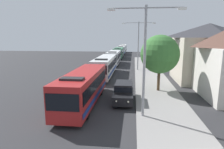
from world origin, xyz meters
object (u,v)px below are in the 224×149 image
bus_second_in_line (105,66)px  bus_rear (121,50)px  bus_fourth_in_line (118,53)px  white_suv (124,91)px  bus_middle (114,57)px  bus_lead (84,86)px  streetlamp_mid (138,41)px  roadside_tree (160,54)px  bus_tail_end (123,48)px  streetlamp_near (145,51)px

bus_second_in_line → bus_rear: 39.80m
bus_second_in_line → bus_fourth_in_line: size_ratio=1.14×
bus_fourth_in_line → white_suv: bus_fourth_in_line is taller
bus_second_in_line → bus_middle: size_ratio=1.16×
bus_lead → bus_second_in_line: size_ratio=0.89×
streetlamp_mid → roadside_tree: (2.12, -14.48, -1.23)m
streetlamp_mid → bus_middle: bearing=125.1°
bus_tail_end → streetlamp_near: streetlamp_near is taller
roadside_tree → bus_middle: bearing=108.7°
bus_second_in_line → roadside_tree: 11.64m
streetlamp_near → roadside_tree: streetlamp_near is taller
bus_fourth_in_line → bus_tail_end: size_ratio=0.92×
bus_tail_end → white_suv: bus_tail_end is taller
streetlamp_mid → roadside_tree: size_ratio=1.40×
streetlamp_near → roadside_tree: bearing=74.5°
bus_tail_end → streetlamp_mid: streetlamp_mid is taller
bus_fourth_in_line → streetlamp_near: size_ratio=1.29×
bus_middle → bus_tail_end: bearing=90.0°
bus_second_in_line → streetlamp_near: 17.37m
bus_middle → roadside_tree: roadside_tree is taller
bus_middle → streetlamp_mid: streetlamp_mid is taller
bus_rear → bus_lead: bearing=-90.0°
bus_middle → bus_fourth_in_line: size_ratio=0.99×
bus_rear → bus_middle: bearing=-90.0°
bus_lead → bus_tail_end: (0.00, 66.69, 0.00)m
bus_rear → roadside_tree: (7.52, -48.29, 2.65)m
bus_lead → bus_rear: size_ratio=0.92×
bus_second_in_line → streetlamp_near: bearing=-71.5°
bus_lead → streetlamp_mid: size_ratio=1.23×
bus_middle → white_suv: bus_middle is taller
bus_second_in_line → bus_rear: bearing=90.0°
bus_middle → streetlamp_near: streetlamp_near is taller
bus_rear → streetlamp_mid: size_ratio=1.33×
bus_middle → bus_rear: (0.00, 26.13, 0.00)m
white_suv → streetlamp_near: (1.70, -3.65, 4.18)m
bus_second_in_line → bus_middle: 13.67m
streetlamp_near → white_suv: bearing=115.0°
bus_lead → white_suv: bearing=16.1°
bus_fourth_in_line → bus_rear: size_ratio=0.91×
bus_second_in_line → streetlamp_near: streetlamp_near is taller
bus_fourth_in_line → white_suv: bearing=-84.7°
bus_middle → bus_lead: bearing=-90.0°
bus_rear → white_suv: (3.70, -52.29, -0.66)m
bus_lead → bus_rear: same height
bus_lead → bus_fourth_in_line: size_ratio=1.02×
bus_fourth_in_line → bus_tail_end: same height
streetlamp_mid → white_suv: bearing=-95.3°
bus_second_in_line → bus_tail_end: bearing=90.0°
bus_tail_end → roadside_tree: size_ratio=1.83×
bus_lead → streetlamp_near: (5.40, -2.58, 3.53)m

